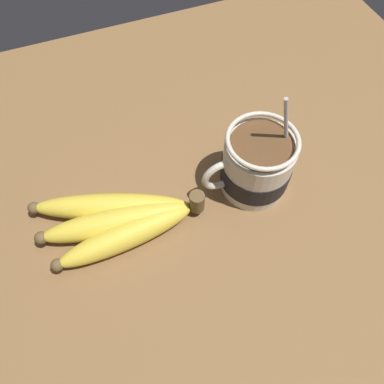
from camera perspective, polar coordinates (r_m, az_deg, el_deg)
The scene contains 3 objects.
table at distance 52.46cm, azimuth 5.59°, elevation -4.48°, with size 90.98×90.98×3.74cm.
coffee_mug at distance 50.15cm, azimuth 9.70°, elevation 3.98°, with size 13.59×9.37×15.93cm.
banana_bunch at distance 49.08cm, azimuth -11.22°, elevation -4.26°, with size 21.88×12.37×4.25cm.
Camera 1 is at (13.26, 20.07, 48.49)cm, focal length 35.00 mm.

